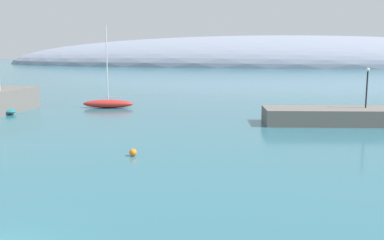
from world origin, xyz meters
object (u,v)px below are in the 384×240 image
object	(u,v)px
sailboat_teal_near_shore	(1,110)
sailboat_red_mid_mooring	(108,103)
harbor_lamp_post	(367,83)
mooring_buoy_orange	(133,152)

from	to	relation	value
sailboat_teal_near_shore	sailboat_red_mid_mooring	distance (m)	13.06
harbor_lamp_post	sailboat_teal_near_shore	bearing A→B (deg)	-179.45
sailboat_red_mid_mooring	mooring_buoy_orange	size ratio (longest dim) A/B	20.03
sailboat_red_mid_mooring	harbor_lamp_post	xyz separation A→B (m)	(31.00, -6.81, 3.61)
sailboat_teal_near_shore	mooring_buoy_orange	xyz separation A→B (m)	(22.45, -17.65, -0.20)
mooring_buoy_orange	harbor_lamp_post	distance (m)	26.82
sailboat_teal_near_shore	sailboat_red_mid_mooring	size ratio (longest dim) A/B	0.67
sailboat_teal_near_shore	harbor_lamp_post	distance (m)	42.06
sailboat_red_mid_mooring	mooring_buoy_orange	distance (m)	27.42
sailboat_red_mid_mooring	harbor_lamp_post	bearing A→B (deg)	158.66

